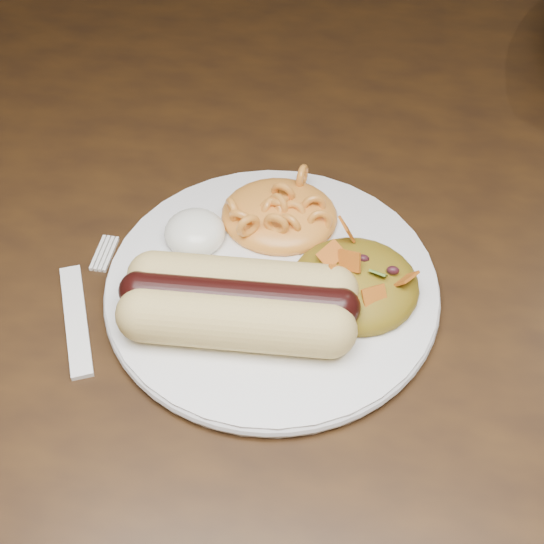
# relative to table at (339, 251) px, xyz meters

# --- Properties ---
(floor) EXTENTS (4.00, 4.00, 0.00)m
(floor) POSITION_rel_table_xyz_m (0.00, 0.00, -0.66)
(floor) COLOR #4A3618
(floor) RESTS_ON ground
(table) EXTENTS (1.60, 0.90, 0.75)m
(table) POSITION_rel_table_xyz_m (0.00, 0.00, 0.00)
(table) COLOR #39220E
(table) RESTS_ON floor
(plate) EXTENTS (0.25, 0.25, 0.01)m
(plate) POSITION_rel_table_xyz_m (-0.04, -0.13, 0.10)
(plate) COLOR white
(plate) RESTS_ON table
(hotdog) EXTENTS (0.14, 0.08, 0.04)m
(hotdog) POSITION_rel_table_xyz_m (-0.06, -0.17, 0.13)
(hotdog) COLOR #FDDF6E
(hotdog) RESTS_ON plate
(mac_and_cheese) EXTENTS (0.11, 0.10, 0.03)m
(mac_and_cheese) POSITION_rel_table_xyz_m (-0.05, -0.07, 0.12)
(mac_and_cheese) COLOR #FF983D
(mac_and_cheese) RESTS_ON plate
(sour_cream) EXTENTS (0.06, 0.06, 0.03)m
(sour_cream) POSITION_rel_table_xyz_m (-0.11, -0.10, 0.12)
(sour_cream) COLOR white
(sour_cream) RESTS_ON plate
(taco_salad) EXTENTS (0.09, 0.09, 0.04)m
(taco_salad) POSITION_rel_table_xyz_m (0.02, -0.13, 0.12)
(taco_salad) COLOR #9A5208
(taco_salad) RESTS_ON plate
(fork) EXTENTS (0.08, 0.15, 0.00)m
(fork) POSITION_rel_table_xyz_m (-0.17, -0.18, 0.09)
(fork) COLOR white
(fork) RESTS_ON table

